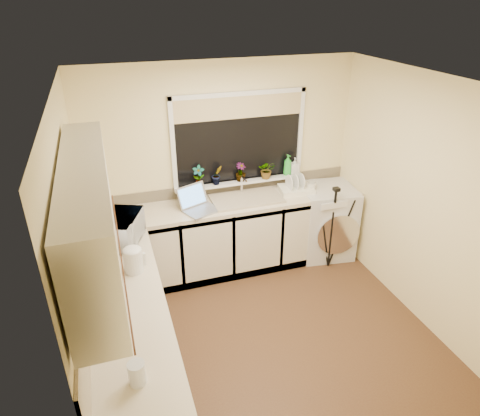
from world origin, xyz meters
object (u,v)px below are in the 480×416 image
plant_c (241,172)px  plant_d (267,170)px  washing_machine (325,221)px  plant_a (199,177)px  plant_b (217,175)px  dish_rack (296,189)px  kettle (133,261)px  cup_left (122,322)px  glass_jug (137,373)px  cup_back (311,186)px  soap_bottle_clear (295,166)px  steel_jar (120,307)px  microwave (120,229)px  soap_bottle_green (288,165)px  laptop (198,204)px  tripod (332,228)px

plant_c → plant_d: (0.32, -0.03, -0.00)m
washing_machine → plant_a: plant_a is taller
plant_b → plant_c: plant_b is taller
washing_machine → dish_rack: size_ratio=2.28×
kettle → cup_left: (-0.16, -0.68, -0.06)m
dish_rack → glass_jug: (-2.14, -2.29, 0.05)m
cup_back → soap_bottle_clear: bearing=122.1°
steel_jar → cup_back: cup_back is taller
microwave → soap_bottle_green: 2.20m
plant_c → plant_b: bearing=-178.8°
laptop → plant_d: size_ratio=2.15×
plant_d → cup_back: plant_d is taller
steel_jar → cup_back: bearing=33.3°
dish_rack → plant_a: (-1.16, 0.17, 0.25)m
microwave → soap_bottle_green: soap_bottle_green is taller
laptop → plant_c: (0.60, 0.28, 0.19)m
washing_machine → tripod: tripod is taller
microwave → soap_bottle_clear: (2.16, 0.73, 0.12)m
washing_machine → soap_bottle_green: 0.89m
dish_rack → plant_a: bearing=179.2°
cup_back → laptop: bearing=-177.6°
plant_d → laptop: bearing=-164.5°
laptop → cup_left: 1.93m
kettle → tripod: kettle is taller
washing_machine → kettle: bearing=-149.9°
soap_bottle_green → plant_b: bearing=-179.6°
dish_rack → cup_back: size_ratio=2.94×
dish_rack → soap_bottle_green: soap_bottle_green is taller
kettle → plant_b: bearing=48.9°
cup_left → tripod: bearing=28.5°
plant_d → cup_left: bearing=-134.2°
laptop → soap_bottle_clear: (1.30, 0.27, 0.19)m
kettle → plant_b: (1.10, 1.27, 0.16)m
laptop → tripod: bearing=-33.8°
cup_back → dish_rack: bearing=173.8°
microwave → soap_bottle_clear: bearing=-48.9°
glass_jug → cup_left: (-0.06, 0.54, -0.03)m
plant_b → soap_bottle_green: size_ratio=0.88×
kettle → soap_bottle_clear: (2.10, 1.26, 0.15)m
washing_machine → cup_back: size_ratio=6.71×
dish_rack → washing_machine: bearing=-1.3°
washing_machine → plant_d: plant_d is taller
glass_jug → soap_bottle_clear: size_ratio=0.75×
plant_b → plant_a: bearing=-175.2°
dish_rack → plant_b: (-0.94, 0.19, 0.23)m
tripod → microwave: size_ratio=2.12×
washing_machine → cup_back: 0.55m
dish_rack → cup_left: cup_left is taller
tripod → plant_c: size_ratio=4.82×
microwave → cup_back: 2.35m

